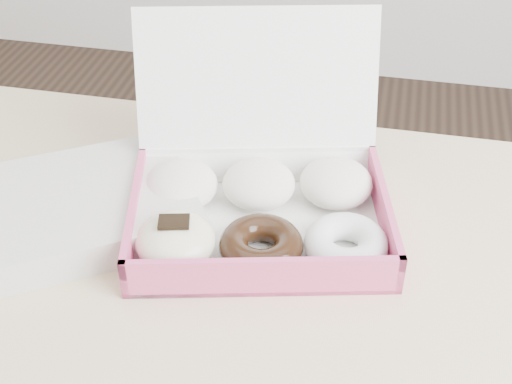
# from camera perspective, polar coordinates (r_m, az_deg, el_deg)

# --- Properties ---
(table) EXTENTS (1.20, 0.80, 0.75)m
(table) POSITION_cam_1_polar(r_m,az_deg,el_deg) (0.78, -0.10, -14.59)
(table) COLOR #D1B389
(table) RESTS_ON ground
(donut_box) EXTENTS (0.34, 0.33, 0.21)m
(donut_box) POSITION_cam_1_polar(r_m,az_deg,el_deg) (0.82, 0.07, -0.51)
(donut_box) COLOR white
(donut_box) RESTS_ON table
(newspapers) EXTENTS (0.31, 0.30, 0.04)m
(newspapers) POSITION_cam_1_polar(r_m,az_deg,el_deg) (0.85, -13.53, -1.15)
(newspapers) COLOR silver
(newspapers) RESTS_ON table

